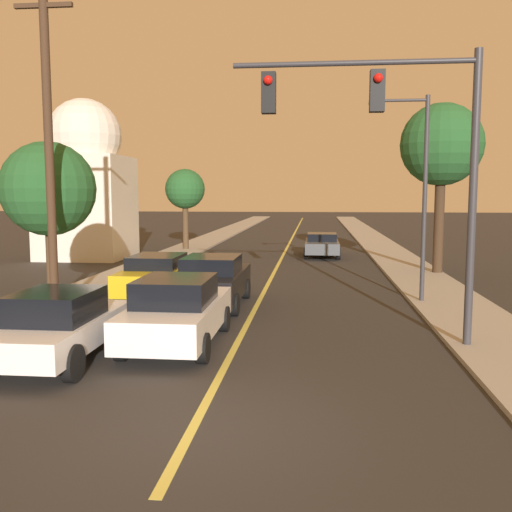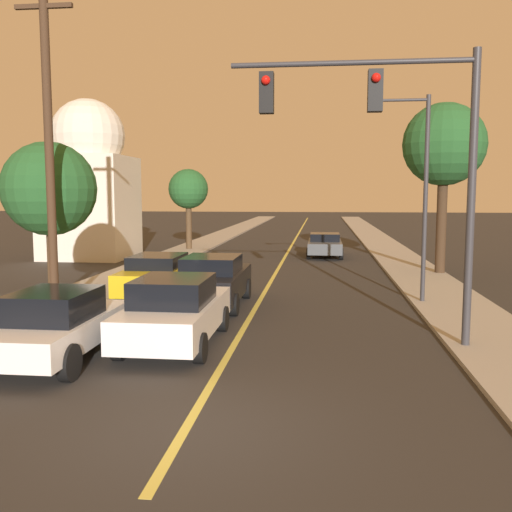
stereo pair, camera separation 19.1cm
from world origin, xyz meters
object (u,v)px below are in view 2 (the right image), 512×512
at_px(tree_right_near, 444,146).
at_px(utility_pole_left, 49,147).
at_px(traffic_signal_mast, 394,136).
at_px(streetlamp_right, 411,168).
at_px(car_near_lane_second, 213,280).
at_px(car_outer_lane_second, 159,274).
at_px(tree_left_near, 49,189).
at_px(domed_building_left, 89,182).
at_px(car_outer_lane_front, 58,325).
at_px(car_near_lane_front, 175,311).
at_px(tree_left_far, 188,190).
at_px(car_far_oncoming, 325,245).

bearing_deg(tree_right_near, utility_pole_left, -141.27).
xyz_separation_m(traffic_signal_mast, streetlamp_right, (1.19, 5.30, -0.49)).
bearing_deg(tree_right_near, car_near_lane_second, -137.21).
height_order(car_outer_lane_second, tree_left_near, tree_left_near).
bearing_deg(streetlamp_right, utility_pole_left, -162.16).
height_order(car_near_lane_second, tree_right_near, tree_right_near).
bearing_deg(domed_building_left, car_outer_lane_front, -69.33).
bearing_deg(car_outer_lane_second, tree_left_near, -150.95).
bearing_deg(car_near_lane_second, tree_left_near, -177.50).
relative_size(car_near_lane_front, tree_left_near, 0.90).
distance_m(tree_left_far, domed_building_left, 6.25).
distance_m(car_far_oncoming, tree_left_near, 17.26).
bearing_deg(tree_left_near, car_far_oncoming, 59.42).
distance_m(streetlamp_right, utility_pole_left, 10.68).
bearing_deg(streetlamp_right, car_far_oncoming, 100.76).
bearing_deg(tree_left_far, car_near_lane_second, -74.34).
height_order(tree_right_near, domed_building_left, domed_building_left).
height_order(car_near_lane_second, domed_building_left, domed_building_left).
distance_m(car_outer_lane_front, domed_building_left, 20.23).
xyz_separation_m(tree_left_far, tree_right_near, (13.17, -9.16, 1.78)).
distance_m(tree_left_near, tree_left_far, 17.18).
distance_m(car_outer_lane_second, utility_pole_left, 5.76).
distance_m(car_near_lane_front, tree_left_far, 22.27).
distance_m(traffic_signal_mast, streetlamp_right, 5.45).
bearing_deg(car_near_lane_front, tree_left_far, 102.42).
xyz_separation_m(car_outer_lane_front, utility_pole_left, (-1.95, 3.89, 3.98)).
bearing_deg(streetlamp_right, traffic_signal_mast, -102.64).
distance_m(streetlamp_right, tree_left_far, 19.26).
bearing_deg(utility_pole_left, car_outer_lane_second, 61.96).
relative_size(car_near_lane_front, car_far_oncoming, 1.05).
distance_m(utility_pole_left, tree_left_near, 2.53).
bearing_deg(car_outer_lane_second, car_near_lane_front, -70.62).
xyz_separation_m(car_near_lane_second, tree_right_near, (8.42, 7.80, 4.68)).
xyz_separation_m(car_outer_lane_second, traffic_signal_mast, (7.01, -5.70, 4.00)).
distance_m(traffic_signal_mast, tree_right_near, 12.59).
bearing_deg(domed_building_left, car_near_lane_second, -53.84).
bearing_deg(traffic_signal_mast, utility_pole_left, 167.24).
distance_m(car_far_oncoming, tree_right_near, 9.54).
xyz_separation_m(utility_pole_left, tree_left_near, (-1.04, 2.01, -1.12)).
relative_size(car_far_oncoming, domed_building_left, 0.50).
xyz_separation_m(car_far_oncoming, tree_left_near, (-8.65, -14.64, 2.95)).
xyz_separation_m(streetlamp_right, domed_building_left, (-15.25, 11.51, -0.15)).
xyz_separation_m(car_near_lane_second, domed_building_left, (-9.17, 12.55, 3.31)).
bearing_deg(tree_right_near, tree_left_far, 145.19).
bearing_deg(tree_right_near, car_near_lane_front, -124.16).
bearing_deg(streetlamp_right, domed_building_left, 142.94).
xyz_separation_m(tree_left_near, tree_left_far, (0.37, 17.18, 0.09)).
bearing_deg(car_far_oncoming, car_outer_lane_second, 66.44).
bearing_deg(utility_pole_left, streetlamp_right, 17.84).
distance_m(car_outer_lane_second, tree_left_far, 16.01).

